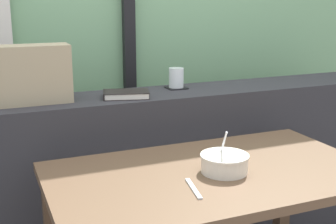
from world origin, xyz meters
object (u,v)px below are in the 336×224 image
at_px(breakfast_table, 212,195).
at_px(throw_pillow, 34,74).
at_px(juice_glass, 176,79).
at_px(fork_utensil, 193,188).
at_px(soup_bowl, 224,163).
at_px(closed_book, 126,94).
at_px(coaster_square, 176,88).

distance_m(breakfast_table, throw_pillow, 0.95).
bearing_deg(throw_pillow, juice_glass, 5.22).
xyz_separation_m(juice_glass, fork_utensil, (-0.30, -0.84, -0.23)).
xyz_separation_m(breakfast_table, soup_bowl, (0.03, -0.03, 0.13)).
height_order(breakfast_table, juice_glass, juice_glass).
relative_size(juice_glass, fork_utensil, 0.60).
relative_size(throw_pillow, fork_utensil, 1.88).
relative_size(juice_glass, throw_pillow, 0.32).
xyz_separation_m(breakfast_table, throw_pillow, (-0.56, 0.64, 0.41)).
distance_m(breakfast_table, fork_utensil, 0.22).
bearing_deg(throw_pillow, fork_utensil, -61.22).
bearing_deg(closed_book, soup_bowl, -73.10).
distance_m(juice_glass, throw_pillow, 0.73).
bearing_deg(breakfast_table, juice_glass, 77.53).
bearing_deg(soup_bowl, throw_pillow, 131.77).
xyz_separation_m(closed_book, throw_pillow, (-0.41, 0.05, 0.11)).
distance_m(soup_bowl, fork_utensil, 0.20).
bearing_deg(juice_glass, breakfast_table, -102.47).
distance_m(closed_book, soup_bowl, 0.67).
relative_size(breakfast_table, closed_book, 5.11).
distance_m(coaster_square, soup_bowl, 0.76).
bearing_deg(juice_glass, fork_utensil, -109.72).
bearing_deg(coaster_square, juice_glass, 0.00).
height_order(coaster_square, fork_utensil, coaster_square).
bearing_deg(throw_pillow, closed_book, -6.73).
xyz_separation_m(juice_glass, soup_bowl, (-0.12, -0.74, -0.20)).
height_order(coaster_square, soup_bowl, coaster_square).
height_order(juice_glass, soup_bowl, juice_glass).
distance_m(throw_pillow, soup_bowl, 0.94).
relative_size(breakfast_table, fork_utensil, 7.32).
bearing_deg(fork_utensil, closed_book, 101.35).
xyz_separation_m(breakfast_table, juice_glass, (0.16, 0.71, 0.33)).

